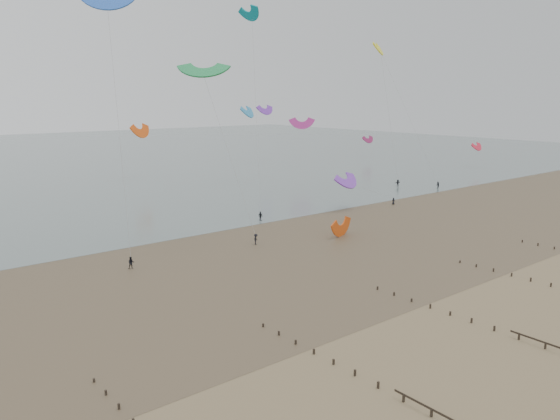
{
  "coord_description": "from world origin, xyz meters",
  "views": [
    {
      "loc": [
        -46.27,
        -30.78,
        23.73
      ],
      "look_at": [
        1.19,
        28.0,
        8.0
      ],
      "focal_mm": 35.0,
      "sensor_mm": 36.0,
      "label": 1
    }
  ],
  "objects": [
    {
      "name": "grounded_kite",
      "position": [
        19.75,
        33.94,
        0.0
      ],
      "size": [
        7.22,
        6.38,
        3.32
      ],
      "primitive_type": null,
      "rotation": [
        1.54,
        0.0,
        0.32
      ],
      "color": "#D8480D",
      "rests_on": "ground"
    },
    {
      "name": "ground",
      "position": [
        0.0,
        0.0,
        0.0
      ],
      "size": [
        500.0,
        500.0,
        0.0
      ],
      "primitive_type": "plane",
      "color": "brown",
      "rests_on": "ground"
    },
    {
      "name": "kitesurfers",
      "position": [
        29.62,
        49.99,
        0.89
      ],
      "size": [
        121.65,
        24.74,
        1.84
      ],
      "color": "black",
      "rests_on": "ground"
    },
    {
      "name": "sea_and_shore",
      "position": [
        -4.08,
        34.4,
        0.01
      ],
      "size": [
        500.0,
        665.0,
        0.03
      ],
      "color": "#475654",
      "rests_on": "ground"
    },
    {
      "name": "kites_airborne",
      "position": [
        -15.92,
        91.07,
        22.03
      ],
      "size": [
        238.95,
        104.2,
        42.8
      ],
      "color": "red",
      "rests_on": "ground"
    }
  ]
}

